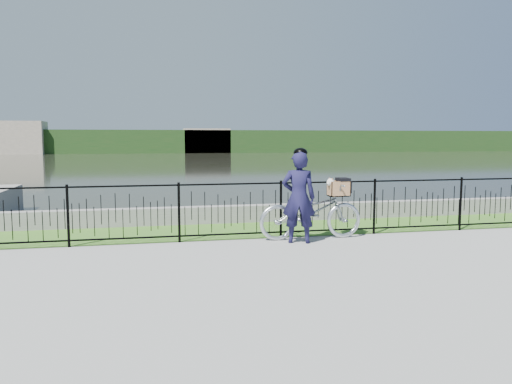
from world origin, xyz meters
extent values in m
plane|color=gray|center=(0.00, 0.00, 0.00)|extent=(120.00, 120.00, 0.00)
cube|color=#3D6B21|center=(0.00, 2.60, 0.00)|extent=(60.00, 2.00, 0.01)
plane|color=#26281D|center=(0.00, 33.00, 0.00)|extent=(120.00, 120.00, 0.00)
cube|color=gray|center=(0.00, 3.60, 0.20)|extent=(60.00, 0.30, 0.40)
cube|color=#213F18|center=(0.00, 60.00, 1.50)|extent=(120.00, 6.00, 3.00)
cube|color=#A09381|center=(-18.00, 58.00, 2.00)|extent=(8.00, 4.00, 4.00)
cube|color=#A09381|center=(6.00, 58.50, 1.60)|extent=(6.00, 3.00, 3.20)
imported|color=silver|center=(1.55, 1.40, 0.54)|extent=(2.07, 0.72, 1.09)
cube|color=black|center=(2.13, 1.40, 0.84)|extent=(0.38, 0.18, 0.02)
cube|color=#A0724A|center=(2.13, 1.40, 0.85)|extent=(0.40, 0.29, 0.01)
cube|color=#A0724A|center=(2.13, 1.54, 0.99)|extent=(0.40, 0.02, 0.30)
cube|color=#A0724A|center=(2.13, 1.26, 0.99)|extent=(0.40, 0.02, 0.30)
cube|color=#A0724A|center=(2.32, 1.40, 0.99)|extent=(0.01, 0.29, 0.30)
cube|color=#A0724A|center=(1.94, 1.40, 0.99)|extent=(0.02, 0.29, 0.30)
cube|color=black|center=(2.22, 1.40, 1.17)|extent=(0.22, 0.30, 0.06)
cube|color=black|center=(2.34, 1.40, 1.02)|extent=(0.02, 0.30, 0.24)
ellipsoid|color=silver|center=(2.11, 1.40, 0.97)|extent=(0.31, 0.22, 0.20)
sphere|color=silver|center=(1.95, 1.38, 1.12)|extent=(0.15, 0.15, 0.15)
sphere|color=silver|center=(1.90, 1.36, 1.09)|extent=(0.07, 0.07, 0.07)
sphere|color=black|center=(1.88, 1.35, 1.08)|extent=(0.02, 0.02, 0.02)
cone|color=#A36744|center=(1.95, 1.44, 1.18)|extent=(0.06, 0.08, 0.08)
cone|color=#A36744|center=(1.97, 1.34, 1.18)|extent=(0.06, 0.08, 0.08)
imported|color=#151335|center=(1.21, 1.09, 0.87)|extent=(0.72, 0.57, 1.73)
ellipsoid|color=black|center=(1.21, 1.09, 1.71)|extent=(0.26, 0.29, 0.18)
camera|label=1|loc=(-1.54, -7.86, 1.99)|focal=35.00mm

